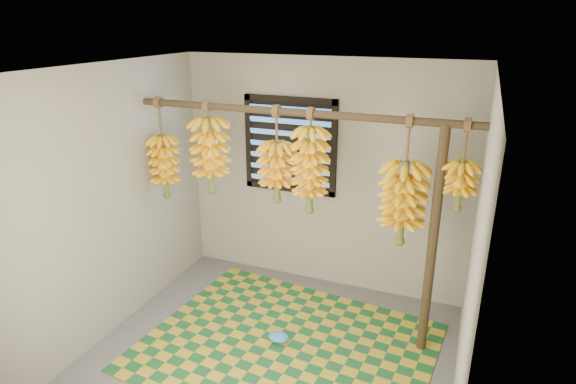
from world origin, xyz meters
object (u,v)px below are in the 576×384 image
at_px(plastic_bag, 279,337).
at_px(banana_bunch_e, 403,204).
at_px(banana_bunch_d, 310,170).
at_px(support_post, 432,245).
at_px(banana_bunch_c, 277,172).
at_px(woven_mat, 286,347).
at_px(banana_bunch_f, 460,185).
at_px(banana_bunch_a, 164,166).
at_px(banana_bunch_b, 210,156).

xyz_separation_m(plastic_bag, banana_bunch_e, (0.93, 0.39, 1.28)).
bearing_deg(banana_bunch_e, banana_bunch_d, 180.00).
relative_size(support_post, banana_bunch_c, 2.33).
height_order(woven_mat, banana_bunch_f, banana_bunch_f).
distance_m(plastic_bag, banana_bunch_a, 1.94).
distance_m(banana_bunch_c, banana_bunch_d, 0.31).
xyz_separation_m(banana_bunch_b, banana_bunch_d, (0.97, 0.00, -0.03)).
height_order(support_post, banana_bunch_a, banana_bunch_a).
bearing_deg(banana_bunch_a, banana_bunch_e, 0.00).
distance_m(plastic_bag, banana_bunch_b, 1.76).
distance_m(banana_bunch_a, banana_bunch_e, 2.29).
xyz_separation_m(plastic_bag, banana_bunch_a, (-1.36, 0.39, 1.33)).
height_order(woven_mat, banana_bunch_c, banana_bunch_c).
xyz_separation_m(woven_mat, banana_bunch_d, (0.04, 0.43, 1.51)).
bearing_deg(support_post, plastic_bag, -162.03).
bearing_deg(support_post, banana_bunch_c, -180.00).
xyz_separation_m(support_post, banana_bunch_d, (-1.06, 0.00, 0.51)).
bearing_deg(banana_bunch_b, support_post, 0.00).
height_order(woven_mat, banana_bunch_e, banana_bunch_e).
relative_size(banana_bunch_b, banana_bunch_e, 0.80).
xyz_separation_m(support_post, banana_bunch_e, (-0.26, 0.00, 0.33)).
relative_size(support_post, banana_bunch_a, 2.03).
bearing_deg(plastic_bag, woven_mat, -25.80).
relative_size(woven_mat, banana_bunch_b, 2.82).
height_order(banana_bunch_a, banana_bunch_c, same).
bearing_deg(banana_bunch_a, banana_bunch_b, 0.00).
bearing_deg(woven_mat, banana_bunch_f, 19.02).
bearing_deg(banana_bunch_e, plastic_bag, -157.40).
distance_m(plastic_bag, banana_bunch_c, 1.48).
height_order(banana_bunch_b, banana_bunch_d, same).
relative_size(banana_bunch_a, banana_bunch_b, 1.14).
bearing_deg(banana_bunch_f, support_post, 180.00).
relative_size(banana_bunch_b, banana_bunch_f, 1.19).
height_order(banana_bunch_b, banana_bunch_e, same).
distance_m(banana_bunch_b, banana_bunch_c, 0.67).
relative_size(woven_mat, banana_bunch_f, 3.37).
height_order(banana_bunch_a, banana_bunch_d, same).
relative_size(support_post, woven_mat, 0.82).
bearing_deg(banana_bunch_d, woven_mat, -95.91).
distance_m(banana_bunch_b, banana_bunch_f, 2.18).
distance_m(woven_mat, banana_bunch_a, 2.05).
xyz_separation_m(woven_mat, banana_bunch_c, (-0.26, 0.43, 1.46)).
relative_size(banana_bunch_b, banana_bunch_c, 1.00).
xyz_separation_m(plastic_bag, banana_bunch_c, (-0.17, 0.39, 1.42)).
xyz_separation_m(banana_bunch_b, banana_bunch_e, (1.77, 0.00, -0.22)).
bearing_deg(woven_mat, banana_bunch_b, 155.02).
height_order(plastic_bag, banana_bunch_e, banana_bunch_e).
relative_size(woven_mat, banana_bunch_c, 2.83).
height_order(woven_mat, banana_bunch_d, banana_bunch_d).
xyz_separation_m(banana_bunch_b, banana_bunch_f, (2.18, 0.00, -0.01)).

